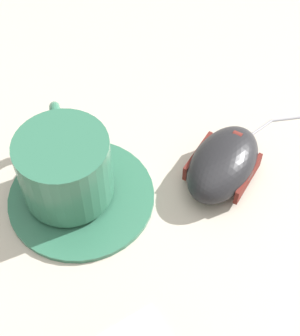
{
  "coord_description": "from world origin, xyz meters",
  "views": [
    {
      "loc": [
        -0.15,
        -0.04,
        0.4
      ],
      "look_at": [
        0.14,
        -0.07,
        0.03
      ],
      "focal_mm": 55.0,
      "sensor_mm": 36.0,
      "label": 1
    }
  ],
  "objects": [
    {
      "name": "computer_mouse",
      "position": [
        0.15,
        -0.14,
        0.02
      ],
      "size": [
        0.11,
        0.1,
        0.04
      ],
      "color": "black",
      "rests_on": "ground"
    },
    {
      "name": "coffee_cup",
      "position": [
        0.14,
        0.01,
        0.04
      ],
      "size": [
        0.11,
        0.08,
        0.07
      ],
      "color": "#2D664C",
      "rests_on": "saucer"
    },
    {
      "name": "ground_plane",
      "position": [
        0.0,
        0.0,
        0.0
      ],
      "size": [
        3.0,
        3.0,
        0.0
      ],
      "primitive_type": "plane",
      "color": "#B2A899"
    },
    {
      "name": "saucer",
      "position": [
        0.13,
        0.0,
        0.0
      ],
      "size": [
        0.14,
        0.14,
        0.01
      ],
      "primitive_type": "cylinder",
      "color": "#2D664C",
      "rests_on": "ground"
    }
  ]
}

